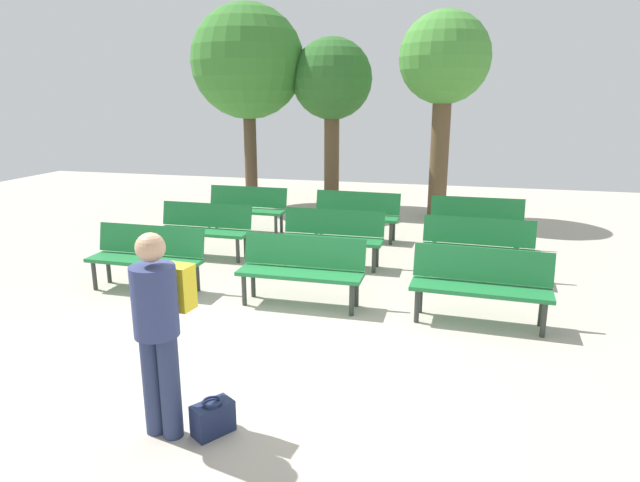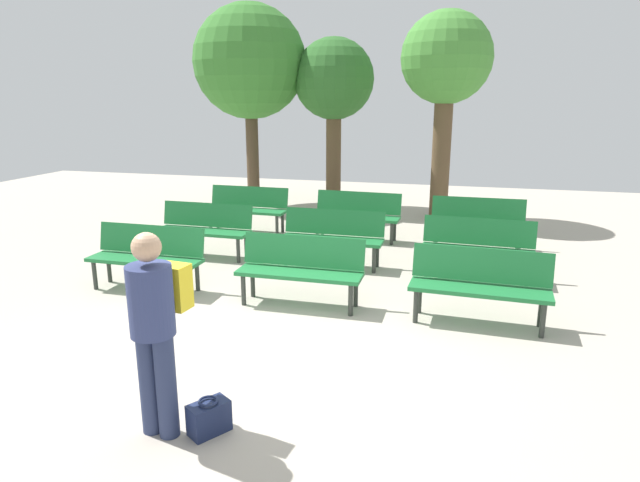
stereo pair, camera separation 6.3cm
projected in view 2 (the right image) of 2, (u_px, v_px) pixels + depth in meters
name	position (u px, v px, depth m)	size (l,w,h in m)	color
ground_plane	(253.00, 359.00, 5.64)	(24.00, 24.00, 0.00)	#B2A899
bench_r0_c0	(147.00, 253.00, 7.59)	(1.60, 0.50, 0.87)	#1E7238
bench_r0_c1	(301.00, 266.00, 7.01)	(1.60, 0.49, 0.87)	#1E7238
bench_r0_c2	(480.00, 282.00, 6.43)	(1.62, 0.56, 0.87)	#1E7238
bench_r1_c0	(205.00, 226.00, 9.16)	(1.61, 0.51, 0.87)	#1E7238
bench_r1_c1	(333.00, 234.00, 8.63)	(1.60, 0.48, 0.87)	#1E7238
bench_r1_c2	(478.00, 245.00, 8.02)	(1.62, 0.56, 0.87)	#1E7238
bench_r2_c0	(247.00, 206.00, 10.84)	(1.61, 0.51, 0.87)	#1E7238
bench_r2_c1	(357.00, 213.00, 10.24)	(1.62, 0.55, 0.87)	#1E7238
bench_r2_c2	(478.00, 220.00, 9.65)	(1.60, 0.49, 0.87)	#1E7238
tree_0	(334.00, 82.00, 12.72)	(1.86, 1.86, 3.92)	brown
tree_1	(250.00, 63.00, 12.77)	(2.62, 2.62, 4.68)	#4C3A28
tree_2	(446.00, 63.00, 11.41)	(1.90, 1.90, 4.33)	brown
visitor_with_backpack	(156.00, 322.00, 4.20)	(0.38, 0.55, 1.65)	navy
handbag	(209.00, 417.00, 4.37)	(0.33, 0.37, 0.29)	#192347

